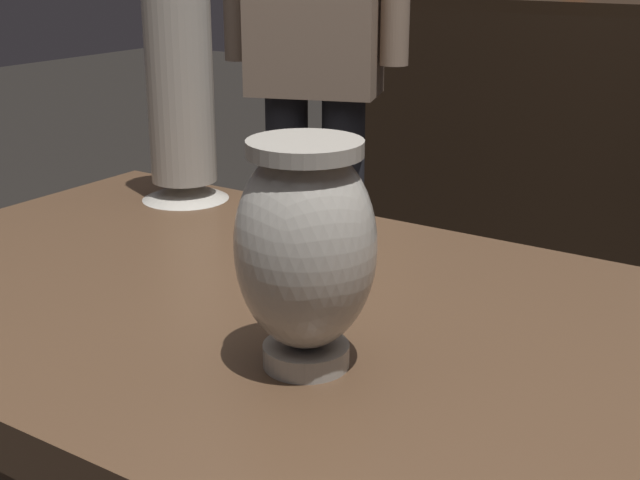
# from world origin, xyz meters

# --- Properties ---
(vase_centerpiece) EXTENTS (0.12, 0.12, 0.21)m
(vase_centerpiece) POSITION_xyz_m (0.04, -0.10, 0.91)
(vase_centerpiece) COLOR gray
(vase_centerpiece) RESTS_ON display_plinth
(vase_tall_behind) EXTENTS (0.13, 0.13, 0.41)m
(vase_tall_behind) POSITION_xyz_m (-0.42, 0.24, 0.99)
(vase_tall_behind) COLOR gray
(vase_tall_behind) RESTS_ON display_plinth
(visitor_near_left) EXTENTS (0.45, 0.28, 1.61)m
(visitor_near_left) POSITION_xyz_m (-0.80, 1.14, 0.95)
(visitor_near_left) COLOR #232328
(visitor_near_left) RESTS_ON ground_plane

